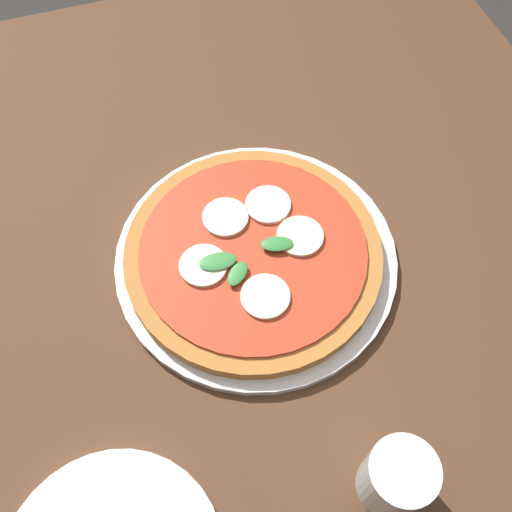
% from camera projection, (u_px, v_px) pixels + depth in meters
% --- Properties ---
extents(ground_plane, '(6.00, 6.00, 0.00)m').
position_uv_depth(ground_plane, '(268.00, 423.00, 1.40)').
color(ground_plane, '#2D2B28').
extents(dining_table, '(1.28, 1.06, 0.72)m').
position_uv_depth(dining_table, '(276.00, 307.00, 0.85)').
color(dining_table, '#4C301E').
rests_on(dining_table, ground_plane).
extents(serving_tray, '(0.37, 0.37, 0.01)m').
position_uv_depth(serving_tray, '(256.00, 258.00, 0.78)').
color(serving_tray, silver).
rests_on(serving_tray, dining_table).
extents(pizza, '(0.34, 0.34, 0.03)m').
position_uv_depth(pizza, '(253.00, 253.00, 0.77)').
color(pizza, '#B27033').
rests_on(pizza, serving_tray).
extents(glass_cup, '(0.07, 0.07, 0.09)m').
position_uv_depth(glass_cup, '(396.00, 478.00, 0.61)').
color(glass_cup, silver).
rests_on(glass_cup, dining_table).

